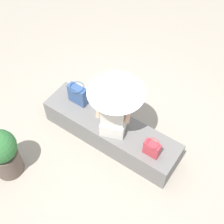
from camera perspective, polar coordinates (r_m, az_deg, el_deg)
The scene contains 7 objects.
ground_plane at distance 5.06m, azimuth -0.22°, elevation -4.82°, with size 14.00×14.00×0.00m, color #9E9384.
stone_bench at distance 4.89m, azimuth -0.23°, elevation -3.49°, with size 2.17×0.56×0.42m, color slate.
person_seated at distance 4.34m, azimuth 0.25°, elevation -0.30°, with size 0.51×0.38×0.90m.
parasol at distance 4.00m, azimuth 0.78°, elevation 4.39°, with size 0.76×0.76×0.98m.
handbag_black at distance 4.36m, azimuth 7.12°, elevation -6.46°, with size 0.23×0.17×0.27m.
tote_bag_canvas at distance 4.88m, azimuth -6.12°, elevation 3.13°, with size 0.30×0.22×0.34m.
planter_near at distance 4.65m, azimuth -18.91°, elevation -6.90°, with size 0.46×0.46×0.85m.
Camera 1 is at (-1.59, 2.26, 4.24)m, focal length 51.37 mm.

